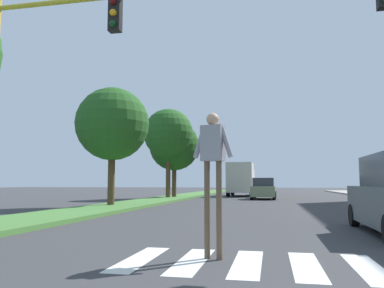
% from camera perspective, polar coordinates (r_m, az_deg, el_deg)
% --- Properties ---
extents(ground_plane, '(140.00, 140.00, 0.00)m').
position_cam_1_polar(ground_plane, '(29.91, 12.77, -8.12)').
color(ground_plane, '#38383A').
extents(crosswalk, '(5.85, 2.20, 0.01)m').
position_cam_1_polar(crosswalk, '(6.42, 16.71, -17.05)').
color(crosswalk, silver).
rests_on(crosswalk, ground_plane).
extents(median_strip, '(2.95, 64.00, 0.15)m').
position_cam_1_polar(median_strip, '(28.95, -3.76, -8.18)').
color(median_strip, '#477A38').
rests_on(median_strip, ground_plane).
extents(tree_mid, '(3.84, 3.84, 6.13)m').
position_cam_1_polar(tree_mid, '(20.46, -11.83, 2.91)').
color(tree_mid, '#4C3823').
rests_on(tree_mid, median_strip).
extents(tree_far, '(3.91, 3.91, 6.95)m').
position_cam_1_polar(tree_far, '(30.10, -3.55, 1.53)').
color(tree_far, '#4C3823').
rests_on(tree_far, median_strip).
extents(tree_distant, '(4.07, 4.07, 6.19)m').
position_cam_1_polar(tree_distant, '(31.19, -2.67, -0.27)').
color(tree_distant, '#4C3823').
rests_on(tree_distant, median_strip).
extents(traffic_light_gantry, '(10.44, 0.30, 6.00)m').
position_cam_1_polar(traffic_light_gantry, '(9.06, -11.14, 14.57)').
color(traffic_light_gantry, gold).
rests_on(traffic_light_gantry, median_strip).
extents(pedestrian_performer, '(0.75, 0.32, 2.49)m').
position_cam_1_polar(pedestrian_performer, '(6.57, 3.14, -2.48)').
color(pedestrian_performer, brown).
rests_on(pedestrian_performer, ground_plane).
extents(sedan_midblock, '(1.97, 4.34, 1.65)m').
position_cam_1_polar(sedan_midblock, '(30.51, 10.69, -6.67)').
color(sedan_midblock, gray).
rests_on(sedan_midblock, ground_plane).
extents(sedan_distant, '(1.88, 4.11, 1.71)m').
position_cam_1_polar(sedan_distant, '(42.31, 10.79, -6.37)').
color(sedan_distant, gray).
rests_on(sedan_distant, ground_plane).
extents(truck_box_delivery, '(2.40, 6.20, 3.10)m').
position_cam_1_polar(truck_box_delivery, '(36.80, 7.38, -5.21)').
color(truck_box_delivery, silver).
rests_on(truck_box_delivery, ground_plane).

